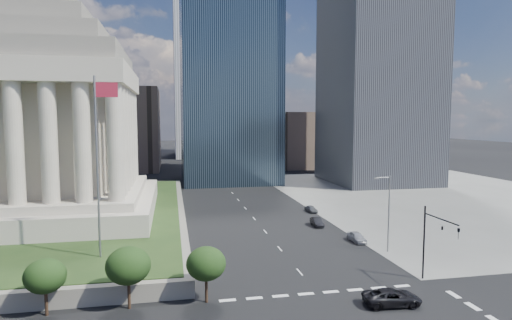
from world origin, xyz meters
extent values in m
plane|color=black|center=(0.00, 100.00, 0.00)|extent=(500.00, 500.00, 0.00)
cube|color=slate|center=(46.00, 60.00, 0.01)|extent=(68.00, 90.00, 0.03)
cylinder|color=slate|center=(-22.00, 24.00, 11.90)|extent=(0.24, 0.24, 20.00)
cube|color=maroon|center=(-20.80, 24.00, 20.40)|extent=(2.40, 0.05, 1.60)
cube|color=black|center=(2.00, 95.00, 30.00)|extent=(26.00, 26.00, 60.00)
cube|color=brown|center=(32.00, 130.00, 10.00)|extent=(20.00, 30.00, 20.00)
cube|color=brown|center=(-30.00, 130.00, 14.00)|extent=(24.00, 30.00, 28.00)
cylinder|color=black|center=(12.50, 15.50, 4.00)|extent=(0.18, 0.18, 8.00)
cylinder|color=black|center=(12.50, 12.75, 7.20)|extent=(0.14, 5.50, 0.14)
cube|color=black|center=(12.50, 10.00, 6.40)|extent=(0.30, 0.30, 1.10)
cylinder|color=slate|center=(13.50, 25.00, 5.00)|extent=(0.16, 0.16, 10.00)
cylinder|color=slate|center=(12.60, 25.00, 9.80)|extent=(1.80, 0.12, 0.12)
cube|color=slate|center=(11.70, 25.00, 9.70)|extent=(0.50, 0.22, 0.14)
imported|color=black|center=(5.85, 10.00, 0.75)|extent=(2.97, 5.57, 1.49)
imported|color=#9A9BA2|center=(11.50, 30.11, 0.69)|extent=(1.65, 4.05, 1.38)
imported|color=black|center=(9.00, 39.85, 0.66)|extent=(1.64, 4.06, 1.31)
imported|color=#585B5F|center=(11.50, 50.18, 0.61)|extent=(3.72, 1.85, 1.22)
camera|label=1|loc=(-14.00, -25.04, 17.07)|focal=30.00mm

